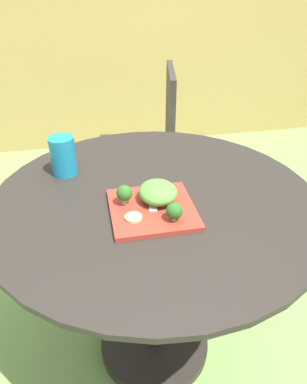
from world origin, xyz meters
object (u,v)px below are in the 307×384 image
(salad_plate, at_px, (152,209))
(drinking_glass, at_px, (63,158))
(fork, at_px, (153,199))
(patio_chair, at_px, (150,137))

(salad_plate, distance_m, drinking_glass, 0.38)
(fork, bearing_deg, patio_chair, 79.70)
(patio_chair, relative_size, drinking_glass, 6.80)
(drinking_glass, xyz_separation_m, fork, (0.26, -0.24, -0.04))
(drinking_glass, bearing_deg, fork, -43.18)
(patio_chair, distance_m, fork, 1.02)
(patio_chair, distance_m, salad_plate, 1.06)
(fork, bearing_deg, drinking_glass, 136.82)
(patio_chair, height_order, drinking_glass, patio_chair)
(drinking_glass, bearing_deg, salad_plate, -48.31)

